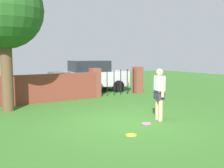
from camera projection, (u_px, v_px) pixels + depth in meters
ground_plane at (126, 122)px, 8.37m from camera, size 40.00×40.00×0.00m
brick_wall at (29, 89)px, 11.57m from camera, size 6.14×0.50×1.20m
tree at (4, 11)px, 9.71m from camera, size 2.77×2.77×5.02m
person at (159, 92)px, 8.58m from camera, size 0.31×0.52×1.62m
fence_gate at (117, 81)px, 13.97m from camera, size 3.04×0.44×1.40m
car at (89, 76)px, 15.16m from camera, size 4.36×2.29×1.72m
frisbee_yellow at (131, 135)px, 7.03m from camera, size 0.27×0.27×0.02m
frisbee_pink at (146, 124)px, 8.19m from camera, size 0.27×0.27×0.02m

